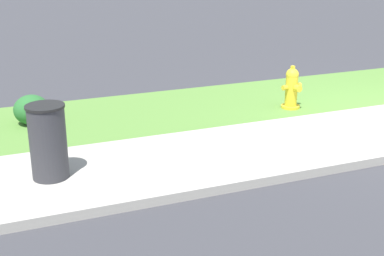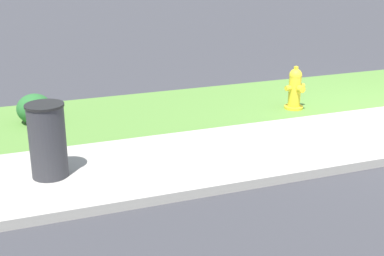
% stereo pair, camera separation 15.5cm
% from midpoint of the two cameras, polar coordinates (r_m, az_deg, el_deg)
% --- Properties ---
extents(grass_verge, '(18.00, 2.37, 0.01)m').
position_cam_midpoint_polar(grass_verge, '(10.94, 15.79, 3.84)').
color(grass_verge, '#568438').
rests_on(grass_verge, ground).
extents(fire_hydrant_by_grass_verge, '(0.40, 0.38, 0.76)m').
position_cam_midpoint_polar(fire_hydrant_by_grass_verge, '(9.49, 11.39, 4.13)').
color(fire_hydrant_by_grass_verge, yellow).
rests_on(fire_hydrant_by_grass_verge, ground).
extents(trash_bin, '(0.47, 0.47, 0.95)m').
position_cam_midpoint_polar(trash_bin, '(6.77, -14.51, -1.35)').
color(trash_bin, '#333338').
rests_on(trash_bin, ground).
extents(shrub_bush_far_verge, '(0.56, 0.56, 0.48)m').
position_cam_midpoint_polar(shrub_bush_far_verge, '(8.95, -15.98, 2.00)').
color(shrub_bush_far_verge, '#28662D').
rests_on(shrub_bush_far_verge, ground).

